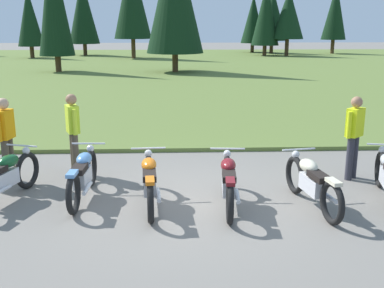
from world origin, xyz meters
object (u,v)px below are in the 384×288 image
object	(u,v)px
motorcycle_sky_blue	(83,175)
motorcycle_maroon	(228,182)
motorcycle_british_green	(4,177)
rider_with_back_turned	(6,135)
rider_in_hivis_vest	(73,129)
motorcycle_orange	(150,181)
rider_checking_bike	(354,133)
motorcycle_cream	(312,182)

from	to	relation	value
motorcycle_sky_blue	motorcycle_maroon	bearing A→B (deg)	-10.65
motorcycle_british_green	motorcycle_sky_blue	world-z (taller)	same
rider_with_back_turned	rider_in_hivis_vest	bearing A→B (deg)	21.79
rider_with_back_turned	motorcycle_orange	bearing A→B (deg)	-25.54
rider_checking_bike	rider_with_back_turned	bearing A→B (deg)	179.29
rider_with_back_turned	rider_checking_bike	distance (m)	6.79
motorcycle_sky_blue	rider_with_back_turned	bearing A→B (deg)	149.45
motorcycle_orange	rider_in_hivis_vest	bearing A→B (deg)	131.84
motorcycle_british_green	rider_with_back_turned	distance (m)	1.18
motorcycle_maroon	rider_checking_bike	bearing A→B (deg)	27.09
motorcycle_british_green	motorcycle_sky_blue	distance (m)	1.36
motorcycle_british_green	rider_in_hivis_vest	world-z (taller)	rider_in_hivis_vest
motorcycle_cream	rider_checking_bike	world-z (taller)	rider_checking_bike
motorcycle_sky_blue	rider_checking_bike	distance (m)	5.27
motorcycle_sky_blue	rider_with_back_turned	distance (m)	1.95
motorcycle_british_green	rider_in_hivis_vest	xyz separation A→B (m)	(0.92, 1.51, 0.51)
motorcycle_cream	motorcycle_british_green	bearing A→B (deg)	174.70
motorcycle_sky_blue	motorcycle_cream	distance (m)	3.98
rider_checking_bike	motorcycle_sky_blue	bearing A→B (deg)	-170.42
motorcycle_british_green	rider_with_back_turned	bearing A→B (deg)	104.43
motorcycle_maroon	rider_in_hivis_vest	bearing A→B (deg)	147.28
rider_checking_bike	rider_in_hivis_vest	distance (m)	5.63
motorcycle_sky_blue	motorcycle_orange	xyz separation A→B (m)	(1.20, -0.39, 0.00)
rider_with_back_turned	rider_checking_bike	bearing A→B (deg)	-0.71
rider_checking_bike	rider_in_hivis_vest	size ratio (longest dim) A/B	1.00
motorcycle_sky_blue	motorcycle_cream	world-z (taller)	same
motorcycle_british_green	motorcycle_sky_blue	size ratio (longest dim) A/B	0.97
rider_with_back_turned	rider_in_hivis_vest	world-z (taller)	same
motorcycle_sky_blue	motorcycle_maroon	size ratio (longest dim) A/B	1.00
motorcycle_cream	rider_in_hivis_vest	world-z (taller)	rider_in_hivis_vest
motorcycle_orange	motorcycle_maroon	xyz separation A→B (m)	(1.34, -0.09, 0.00)
motorcycle_orange	rider_checking_bike	xyz separation A→B (m)	(3.97, 1.26, 0.51)
motorcycle_british_green	motorcycle_maroon	bearing A→B (deg)	-5.86
motorcycle_british_green	rider_with_back_turned	xyz separation A→B (m)	(-0.27, 1.03, 0.51)
rider_in_hivis_vest	motorcycle_cream	bearing A→B (deg)	-24.56
rider_checking_bike	motorcycle_maroon	bearing A→B (deg)	-152.91
motorcycle_cream	rider_checking_bike	distance (m)	1.96
motorcycle_cream	motorcycle_orange	bearing A→B (deg)	176.26
rider_checking_bike	motorcycle_british_green	bearing A→B (deg)	-171.72
motorcycle_british_green	motorcycle_cream	world-z (taller)	same
motorcycle_british_green	rider_checking_bike	bearing A→B (deg)	8.28
motorcycle_british_green	motorcycle_maroon	size ratio (longest dim) A/B	0.97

